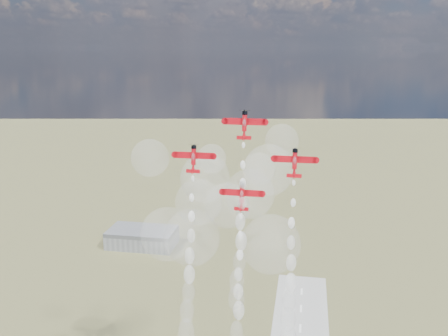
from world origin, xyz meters
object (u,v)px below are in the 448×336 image
plane_left (194,158)px  plane_right (295,162)px  plane_lead (244,124)px  plane_slot (242,196)px  hangar (142,237)px

plane_left → plane_right: (31.41, 0.00, 0.00)m
plane_lead → plane_left: bearing=-171.9°
plane_lead → plane_right: plane_lead is taller
plane_left → plane_slot: bearing=-8.1°
hangar → plane_slot: size_ratio=3.98×
hangar → plane_right: bearing=-56.8°
plane_lead → plane_slot: size_ratio=1.00×
plane_lead → plane_slot: plane_lead is taller
plane_lead → plane_left: 19.17m
hangar → plane_left: size_ratio=3.98×
plane_right → hangar: bearing=123.2°
hangar → plane_slot: plane_slot is taller
plane_right → plane_left: bearing=180.0°
plane_lead → plane_left: (-15.70, -2.23, -10.76)m
plane_right → plane_lead: bearing=171.9°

